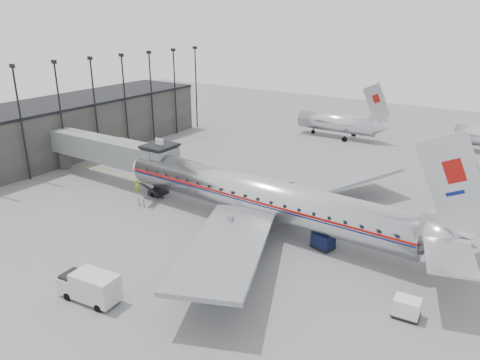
# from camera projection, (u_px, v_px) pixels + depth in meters

# --- Properties ---
(ground) EXTENTS (160.00, 160.00, 0.00)m
(ground) POSITION_uv_depth(u_px,v_px,m) (199.00, 222.00, 50.44)
(ground) COLOR slate
(ground) RESTS_ON ground
(terminal) EXTENTS (12.00, 46.00, 8.00)m
(terminal) POSITION_uv_depth(u_px,v_px,m) (71.00, 127.00, 74.65)
(terminal) COLOR #383633
(terminal) RESTS_ON ground
(apron_line) EXTENTS (60.00, 0.15, 0.01)m
(apron_line) POSITION_uv_depth(u_px,v_px,m) (252.00, 210.00, 53.56)
(apron_line) COLOR gold
(apron_line) RESTS_ON ground
(jet_bridge) EXTENTS (21.00, 6.20, 7.10)m
(jet_bridge) POSITION_uv_depth(u_px,v_px,m) (115.00, 152.00, 60.58)
(jet_bridge) COLOR slate
(jet_bridge) RESTS_ON ground
(floodlight_masts) EXTENTS (0.90, 42.25, 15.25)m
(floodlight_masts) POSITION_uv_depth(u_px,v_px,m) (110.00, 101.00, 72.10)
(floodlight_masts) COLOR black
(floodlight_masts) RESTS_ON ground
(distant_aircraft_near) EXTENTS (16.39, 3.20, 10.26)m
(distant_aircraft_near) POSITION_uv_depth(u_px,v_px,m) (338.00, 122.00, 83.22)
(distant_aircraft_near) COLOR silver
(distant_aircraft_near) RESTS_ON ground
(airliner) EXTENTS (41.65, 38.58, 13.17)m
(airliner) POSITION_uv_depth(u_px,v_px,m) (266.00, 198.00, 48.19)
(airliner) COLOR silver
(airliner) RESTS_ON ground
(service_van) EXTENTS (5.34, 2.50, 2.43)m
(service_van) POSITION_uv_depth(u_px,v_px,m) (89.00, 286.00, 36.56)
(service_van) COLOR silver
(service_van) RESTS_ON ground
(baggage_cart_navy) EXTENTS (2.34, 1.99, 1.60)m
(baggage_cart_navy) POSITION_uv_depth(u_px,v_px,m) (323.00, 240.00, 44.63)
(baggage_cart_navy) COLOR black
(baggage_cart_navy) RESTS_ON ground
(baggage_cart_white) EXTENTS (2.07, 1.64, 1.54)m
(baggage_cart_white) POSITION_uv_depth(u_px,v_px,m) (407.00, 307.00, 34.64)
(baggage_cart_white) COLOR white
(baggage_cart_white) RESTS_ON ground
(ramp_worker) EXTENTS (0.67, 0.57, 1.55)m
(ramp_worker) POSITION_uv_depth(u_px,v_px,m) (137.00, 186.00, 58.56)
(ramp_worker) COLOR #C2E31A
(ramp_worker) RESTS_ON ground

